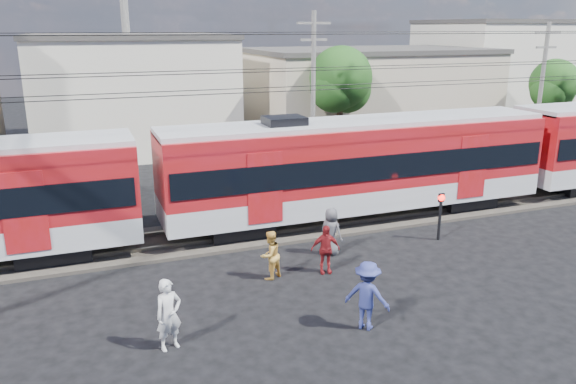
# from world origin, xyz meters

# --- Properties ---
(ground) EXTENTS (120.00, 120.00, 0.00)m
(ground) POSITION_xyz_m (0.00, 0.00, 0.00)
(ground) COLOR black
(ground) RESTS_ON ground
(track_bed) EXTENTS (70.00, 3.40, 0.12)m
(track_bed) POSITION_xyz_m (0.00, 8.00, 0.06)
(track_bed) COLOR #2D2823
(track_bed) RESTS_ON ground
(rail_near) EXTENTS (70.00, 0.12, 0.12)m
(rail_near) POSITION_xyz_m (0.00, 7.25, 0.18)
(rail_near) COLOR #59544C
(rail_near) RESTS_ON track_bed
(rail_far) EXTENTS (70.00, 0.12, 0.12)m
(rail_far) POSITION_xyz_m (0.00, 8.75, 0.18)
(rail_far) COLOR #59544C
(rail_far) RESTS_ON track_bed
(commuter_train) EXTENTS (50.30, 3.08, 4.17)m
(commuter_train) POSITION_xyz_m (5.27, 8.00, 2.40)
(commuter_train) COLOR black
(commuter_train) RESTS_ON ground
(building_midwest) EXTENTS (12.24, 12.24, 7.30)m
(building_midwest) POSITION_xyz_m (-2.00, 27.00, 3.66)
(building_midwest) COLOR beige
(building_midwest) RESTS_ON ground
(building_mideast) EXTENTS (16.32, 10.20, 6.30)m
(building_mideast) POSITION_xyz_m (14.00, 24.00, 3.16)
(building_mideast) COLOR tan
(building_mideast) RESTS_ON ground
(building_east) EXTENTS (10.20, 10.20, 8.30)m
(building_east) POSITION_xyz_m (28.00, 28.00, 4.16)
(building_east) COLOR beige
(building_east) RESTS_ON ground
(utility_pole_mid) EXTENTS (1.80, 0.24, 8.50)m
(utility_pole_mid) POSITION_xyz_m (6.00, 15.00, 4.53)
(utility_pole_mid) COLOR slate
(utility_pole_mid) RESTS_ON ground
(utility_pole_east) EXTENTS (1.80, 0.24, 8.00)m
(utility_pole_east) POSITION_xyz_m (20.00, 14.00, 4.28)
(utility_pole_east) COLOR slate
(utility_pole_east) RESTS_ON ground
(tree_near) EXTENTS (3.82, 3.64, 6.72)m
(tree_near) POSITION_xyz_m (9.19, 18.09, 4.66)
(tree_near) COLOR #382619
(tree_near) RESTS_ON ground
(tree_far) EXTENTS (3.36, 3.12, 5.76)m
(tree_far) POSITION_xyz_m (24.19, 17.09, 3.99)
(tree_far) COLOR #382619
(tree_far) RESTS_ON ground
(pedestrian_a) EXTENTS (0.78, 0.63, 1.85)m
(pedestrian_a) POSITION_xyz_m (-3.81, 0.86, 0.93)
(pedestrian_a) COLOR silver
(pedestrian_a) RESTS_ON ground
(pedestrian_b) EXTENTS (0.96, 0.89, 1.59)m
(pedestrian_b) POSITION_xyz_m (-0.16, 3.83, 0.79)
(pedestrian_b) COLOR gold
(pedestrian_b) RESTS_ON ground
(pedestrian_c) EXTENTS (1.36, 1.35, 1.89)m
(pedestrian_c) POSITION_xyz_m (1.23, 0.02, 0.94)
(pedestrian_c) COLOR navy
(pedestrian_c) RESTS_ON ground
(pedestrian_d) EXTENTS (1.01, 0.57, 1.63)m
(pedestrian_d) POSITION_xyz_m (1.65, 3.62, 0.81)
(pedestrian_d) COLOR maroon
(pedestrian_d) RESTS_ON ground
(pedestrian_e) EXTENTS (0.91, 0.99, 1.70)m
(pedestrian_e) POSITION_xyz_m (2.47, 4.96, 0.85)
(pedestrian_e) COLOR #49484D
(pedestrian_e) RESTS_ON ground
(car_silver) EXTENTS (4.19, 1.69, 1.43)m
(car_silver) POSITION_xyz_m (20.29, 13.83, 0.71)
(car_silver) COLOR silver
(car_silver) RESTS_ON ground
(crossing_signal) EXTENTS (0.27, 0.27, 1.82)m
(crossing_signal) POSITION_xyz_m (6.86, 4.81, 1.27)
(crossing_signal) COLOR black
(crossing_signal) RESTS_ON ground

